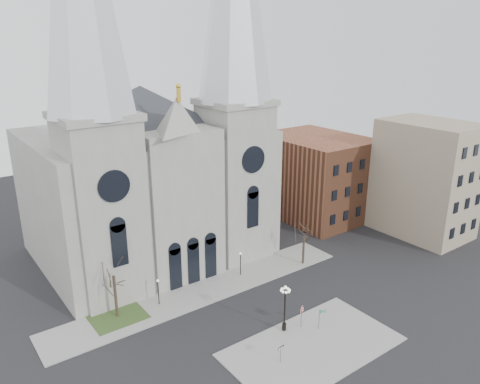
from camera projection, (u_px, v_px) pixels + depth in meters
ground at (259, 334)px, 50.08m from camera, size 160.00×160.00×0.00m
sidewalk_near at (312, 347)px, 47.93m from camera, size 18.00×10.00×0.14m
sidewalk_far at (204, 291)px, 58.45m from camera, size 40.00×6.00×0.14m
grass_patch at (117, 317)px, 53.02m from camera, size 6.00×5.00×0.18m
cathedral at (153, 130)px, 61.61m from camera, size 33.00×26.66×54.00m
bg_building_brick at (315, 176)px, 81.49m from camera, size 14.00×18.00×14.00m
bg_building_tan at (426, 179)px, 73.14m from camera, size 10.00×14.00×18.00m
tree_left at (113, 273)px, 51.26m from camera, size 3.20×3.20×7.50m
tree_right at (304, 235)px, 63.95m from camera, size 3.20×3.20×6.00m
ped_lamp_left at (158, 288)px, 54.73m from camera, size 0.32×0.32×3.26m
ped_lamp_right at (240, 260)px, 61.48m from camera, size 0.32×0.32×3.26m
stop_sign at (302, 312)px, 50.52m from camera, size 0.94×0.12×2.60m
globe_lamp at (285, 303)px, 49.47m from camera, size 1.40×1.40×5.39m
one_way_sign at (281, 351)px, 45.20m from camera, size 0.82×0.14×1.87m
street_name_sign at (320, 317)px, 50.38m from camera, size 0.71×0.30×2.34m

